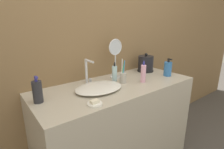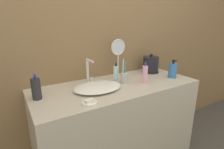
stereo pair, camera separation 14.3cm
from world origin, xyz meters
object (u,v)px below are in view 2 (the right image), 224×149
Objects in this scene: shampoo_bottle at (145,74)px; vanity_mirror at (118,55)px; faucet at (89,70)px; toothbrush_cup at (124,78)px; mouthwash_bottle at (116,73)px; lotion_bottle at (36,89)px; hand_cream_bottle at (173,70)px; electric_kettle at (151,65)px.

shampoo_bottle is 0.54× the size of vanity_mirror.
faucet is 1.02× the size of toothbrush_cup.
vanity_mirror is at bearing 1.16° from faucet.
shampoo_bottle is 1.09× the size of mouthwash_bottle.
toothbrush_cup is 1.07× the size of shampoo_bottle.
vanity_mirror is at bearing 111.91° from shampoo_bottle.
mouthwash_bottle is 0.50× the size of vanity_mirror.
lotion_bottle reaches higher than hand_cream_bottle.
faucet is at bearing -178.84° from vanity_mirror.
mouthwash_bottle is at bearing -132.05° from vanity_mirror.
electric_kettle reaches higher than mouthwash_bottle.
shampoo_bottle is 1.14× the size of hand_cream_bottle.
vanity_mirror reaches higher than lotion_bottle.
mouthwash_bottle is (-0.03, 0.08, 0.02)m from toothbrush_cup.
hand_cream_bottle is 0.54m from vanity_mirror.
shampoo_bottle is 0.34m from hand_cream_bottle.
mouthwash_bottle is (-0.18, 0.18, -0.01)m from shampoo_bottle.
toothbrush_cup is 0.24m from vanity_mirror.
electric_kettle is at bearing 99.86° from hand_cream_bottle.
toothbrush_cup is 0.18m from shampoo_bottle.
hand_cream_bottle is (0.52, -0.19, -0.00)m from mouthwash_bottle.
faucet is 0.31m from toothbrush_cup.
shampoo_bottle is at bearing -43.86° from mouthwash_bottle.
toothbrush_cup is at bearing -70.09° from mouthwash_bottle.
electric_kettle is (0.71, -0.02, -0.04)m from faucet.
toothbrush_cup is at bearing -105.95° from vanity_mirror.
vanity_mirror is at bearing 176.28° from electric_kettle.
electric_kettle is 0.48m from mouthwash_bottle.
toothbrush_cup is at bearing 148.50° from shampoo_bottle.
hand_cream_bottle is (0.34, -0.01, -0.01)m from shampoo_bottle.
faucet is 1.09× the size of shampoo_bottle.
faucet is 0.49m from shampoo_bottle.
faucet is 1.19× the size of lotion_bottle.
faucet is 0.25m from mouthwash_bottle.
lotion_bottle is 1.01× the size of mouthwash_bottle.
electric_kettle is at bearing 7.22° from mouthwash_bottle.
lotion_bottle is at bearing -170.46° from vanity_mirror.
vanity_mirror is at bearing 47.95° from mouthwash_bottle.
vanity_mirror reaches higher than toothbrush_cup.
vanity_mirror is (-0.11, 0.26, 0.13)m from shampoo_bottle.
hand_cream_bottle is at bearing -2.39° from shampoo_bottle.
toothbrush_cup is (-0.45, -0.14, -0.03)m from electric_kettle.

